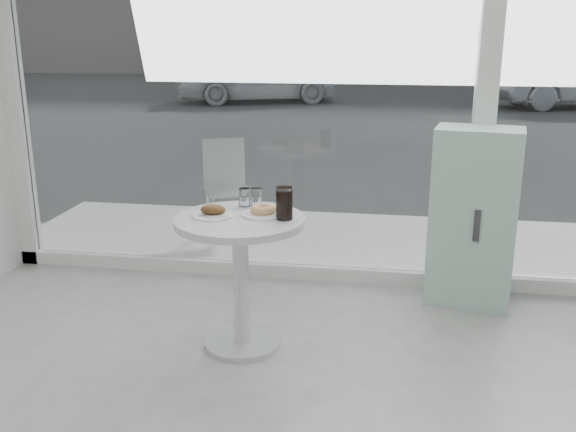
% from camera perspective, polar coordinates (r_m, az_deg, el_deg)
% --- Properties ---
extents(storefront, '(5.00, 0.14, 3.00)m').
position_cam_1_polar(storefront, '(4.38, 6.47, 15.53)').
color(storefront, white).
rests_on(storefront, ground).
extents(main_table, '(0.72, 0.72, 0.77)m').
position_cam_1_polar(main_table, '(3.58, -4.24, -3.50)').
color(main_table, silver).
rests_on(main_table, ground).
extents(patio_deck, '(5.60, 1.60, 0.05)m').
position_cam_1_polar(patio_deck, '(5.47, 5.56, -2.30)').
color(patio_deck, white).
rests_on(patio_deck, ground).
extents(street, '(40.00, 24.00, 0.00)m').
position_cam_1_polar(street, '(17.47, 8.22, 10.33)').
color(street, '#373737').
rests_on(street, ground).
extents(mint_cabinet, '(0.59, 0.45, 1.17)m').
position_cam_1_polar(mint_cabinet, '(4.34, 16.14, -0.10)').
color(mint_cabinet, '#96C0AF').
rests_on(mint_cabinet, ground).
extents(patio_chair, '(0.47, 0.47, 0.83)m').
position_cam_1_polar(patio_chair, '(5.44, -5.48, 3.02)').
color(patio_chair, silver).
rests_on(patio_chair, patio_deck).
extents(car_white, '(4.21, 2.76, 1.33)m').
position_cam_1_polar(car_white, '(16.30, -2.82, 12.41)').
color(car_white, silver).
rests_on(car_white, street).
extents(plate_fritter, '(0.22, 0.22, 0.07)m').
position_cam_1_polar(plate_fritter, '(3.54, -6.64, 0.38)').
color(plate_fritter, white).
rests_on(plate_fritter, main_table).
extents(plate_donut, '(0.24, 0.24, 0.06)m').
position_cam_1_polar(plate_donut, '(3.55, -2.24, 0.40)').
color(plate_donut, white).
rests_on(plate_donut, main_table).
extents(water_tumbler_a, '(0.07, 0.07, 0.11)m').
position_cam_1_polar(water_tumbler_a, '(3.73, -3.89, 1.58)').
color(water_tumbler_a, white).
rests_on(water_tumbler_a, main_table).
extents(water_tumbler_b, '(0.07, 0.07, 0.11)m').
position_cam_1_polar(water_tumbler_b, '(3.71, -2.84, 1.57)').
color(water_tumbler_b, white).
rests_on(water_tumbler_b, main_table).
extents(cola_glass, '(0.09, 0.09, 0.18)m').
position_cam_1_polar(cola_glass, '(3.45, -0.34, 1.08)').
color(cola_glass, white).
rests_on(cola_glass, main_table).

